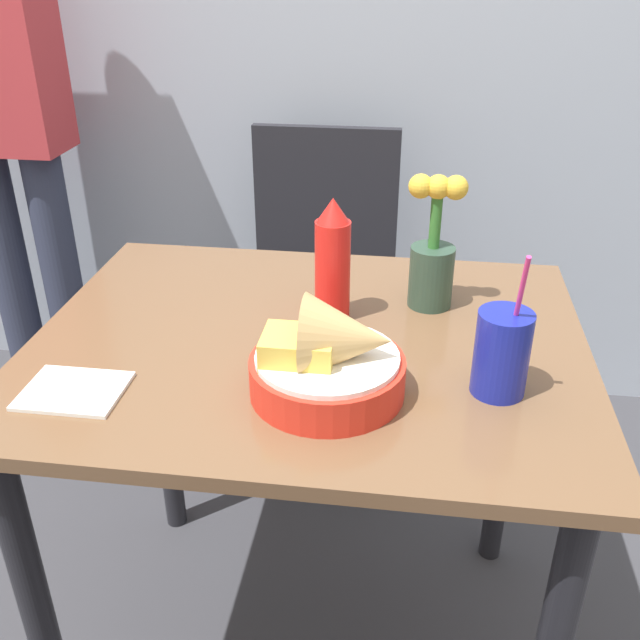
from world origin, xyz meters
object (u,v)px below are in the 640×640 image
at_px(food_basket, 332,360).
at_px(ketchup_bottle, 333,261).
at_px(chair_far_window, 322,265).
at_px(drink_cup, 501,356).
at_px(flower_vase, 433,255).

height_order(food_basket, ketchup_bottle, ketchup_bottle).
bearing_deg(chair_far_window, drink_cup, -67.07).
height_order(ketchup_bottle, drink_cup, drink_cup).
xyz_separation_m(chair_far_window, ketchup_bottle, (0.11, -0.70, 0.32)).
distance_m(food_basket, ketchup_bottle, 0.24).
relative_size(food_basket, drink_cup, 0.98).
distance_m(food_basket, flower_vase, 0.34).
xyz_separation_m(chair_far_window, flower_vase, (0.28, -0.63, 0.31)).
bearing_deg(food_basket, drink_cup, 8.96).
xyz_separation_m(chair_far_window, food_basket, (0.14, -0.94, 0.27)).
distance_m(chair_far_window, ketchup_bottle, 0.78).
xyz_separation_m(chair_far_window, drink_cup, (0.38, -0.90, 0.28)).
bearing_deg(ketchup_bottle, flower_vase, 22.57).
bearing_deg(flower_vase, chair_far_window, 114.03).
relative_size(ketchup_bottle, drink_cup, 0.94).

